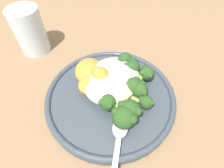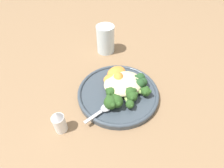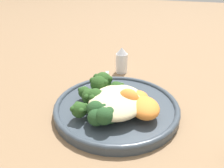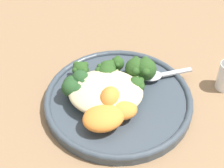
{
  "view_description": "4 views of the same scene",
  "coord_description": "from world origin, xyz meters",
  "px_view_note": "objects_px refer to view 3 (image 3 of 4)",
  "views": [
    {
      "loc": [
        0.17,
        0.08,
        0.31
      ],
      "look_at": [
        -0.03,
        -0.02,
        0.04
      ],
      "focal_mm": 28.0,
      "sensor_mm": 36.0,
      "label": 1
    },
    {
      "loc": [
        0.15,
        0.32,
        0.44
      ],
      "look_at": [
        -0.0,
        -0.04,
        0.04
      ],
      "focal_mm": 28.0,
      "sensor_mm": 36.0,
      "label": 2
    },
    {
      "loc": [
        -0.39,
        -0.14,
        0.27
      ],
      "look_at": [
        -0.0,
        -0.0,
        0.06
      ],
      "focal_mm": 35.0,
      "sensor_mm": 36.0,
      "label": 3
    },
    {
      "loc": [
        -0.01,
        -0.48,
        0.5
      ],
      "look_at": [
        -0.03,
        -0.01,
        0.04
      ],
      "focal_mm": 60.0,
      "sensor_mm": 36.0,
      "label": 4
    }
  ],
  "objects_px": {
    "spoon": "(105,83)",
    "kale_tuft": "(102,114)",
    "broccoli_stalk_1": "(106,85)",
    "broccoli_stalk_2": "(102,87)",
    "broccoli_stalk_6": "(91,108)",
    "sweet_potato_chunk_0": "(129,99)",
    "sweet_potato_chunk_1": "(145,108)",
    "salt_shaker": "(122,60)",
    "broccoli_stalk_0": "(117,92)",
    "broccoli_stalk_4": "(98,99)",
    "broccoli_stalk_3": "(94,96)",
    "quinoa_mound": "(117,101)",
    "sweet_potato_chunk_2": "(136,99)",
    "plate": "(117,107)",
    "broccoli_stalk_5": "(101,98)"
  },
  "relations": [
    {
      "from": "broccoli_stalk_4",
      "to": "spoon",
      "type": "xyz_separation_m",
      "value": [
        0.09,
        0.02,
        -0.01
      ]
    },
    {
      "from": "broccoli_stalk_2",
      "to": "broccoli_stalk_3",
      "type": "relative_size",
      "value": 0.81
    },
    {
      "from": "broccoli_stalk_0",
      "to": "sweet_potato_chunk_1",
      "type": "height_order",
      "value": "same"
    },
    {
      "from": "quinoa_mound",
      "to": "sweet_potato_chunk_2",
      "type": "xyz_separation_m",
      "value": [
        0.02,
        -0.03,
        -0.0
      ]
    },
    {
      "from": "broccoli_stalk_2",
      "to": "sweet_potato_chunk_0",
      "type": "xyz_separation_m",
      "value": [
        -0.04,
        -0.07,
        0.01
      ]
    },
    {
      "from": "broccoli_stalk_6",
      "to": "quinoa_mound",
      "type": "bearing_deg",
      "value": 175.49
    },
    {
      "from": "sweet_potato_chunk_1",
      "to": "spoon",
      "type": "relative_size",
      "value": 0.7
    },
    {
      "from": "broccoli_stalk_6",
      "to": "broccoli_stalk_2",
      "type": "bearing_deg",
      "value": -126.7
    },
    {
      "from": "broccoli_stalk_1",
      "to": "sweet_potato_chunk_1",
      "type": "bearing_deg",
      "value": -166.47
    },
    {
      "from": "plate",
      "to": "salt_shaker",
      "type": "bearing_deg",
      "value": 14.94
    },
    {
      "from": "broccoli_stalk_1",
      "to": "broccoli_stalk_2",
      "type": "xyz_separation_m",
      "value": [
        -0.01,
        0.0,
        -0.0
      ]
    },
    {
      "from": "broccoli_stalk_6",
      "to": "broccoli_stalk_4",
      "type": "bearing_deg",
      "value": -132.65
    },
    {
      "from": "salt_shaker",
      "to": "sweet_potato_chunk_1",
      "type": "bearing_deg",
      "value": -152.03
    },
    {
      "from": "spoon",
      "to": "kale_tuft",
      "type": "bearing_deg",
      "value": -177.96
    },
    {
      "from": "quinoa_mound",
      "to": "sweet_potato_chunk_2",
      "type": "distance_m",
      "value": 0.04
    },
    {
      "from": "broccoli_stalk_5",
      "to": "broccoli_stalk_6",
      "type": "relative_size",
      "value": 1.1
    },
    {
      "from": "sweet_potato_chunk_1",
      "to": "broccoli_stalk_5",
      "type": "bearing_deg",
      "value": 88.8
    },
    {
      "from": "broccoli_stalk_6",
      "to": "salt_shaker",
      "type": "distance_m",
      "value": 0.26
    },
    {
      "from": "broccoli_stalk_3",
      "to": "salt_shaker",
      "type": "height_order",
      "value": "salt_shaker"
    },
    {
      "from": "plate",
      "to": "sweet_potato_chunk_0",
      "type": "bearing_deg",
      "value": -115.22
    },
    {
      "from": "broccoli_stalk_6",
      "to": "sweet_potato_chunk_0",
      "type": "height_order",
      "value": "sweet_potato_chunk_0"
    },
    {
      "from": "broccoli_stalk_4",
      "to": "broccoli_stalk_5",
      "type": "xyz_separation_m",
      "value": [
        -0.0,
        -0.01,
        0.0
      ]
    },
    {
      "from": "quinoa_mound",
      "to": "sweet_potato_chunk_0",
      "type": "relative_size",
      "value": 2.89
    },
    {
      "from": "plate",
      "to": "broccoli_stalk_4",
      "type": "distance_m",
      "value": 0.05
    },
    {
      "from": "broccoli_stalk_1",
      "to": "broccoli_stalk_5",
      "type": "height_order",
      "value": "broccoli_stalk_1"
    },
    {
      "from": "broccoli_stalk_3",
      "to": "sweet_potato_chunk_0",
      "type": "xyz_separation_m",
      "value": [
        -0.01,
        -0.08,
        0.01
      ]
    },
    {
      "from": "broccoli_stalk_3",
      "to": "broccoli_stalk_4",
      "type": "distance_m",
      "value": 0.02
    },
    {
      "from": "plate",
      "to": "broccoli_stalk_4",
      "type": "relative_size",
      "value": 2.46
    },
    {
      "from": "broccoli_stalk_4",
      "to": "sweet_potato_chunk_1",
      "type": "bearing_deg",
      "value": 168.88
    },
    {
      "from": "sweet_potato_chunk_1",
      "to": "kale_tuft",
      "type": "height_order",
      "value": "kale_tuft"
    },
    {
      "from": "broccoli_stalk_4",
      "to": "broccoli_stalk_6",
      "type": "bearing_deg",
      "value": 81.78
    },
    {
      "from": "sweet_potato_chunk_1",
      "to": "salt_shaker",
      "type": "height_order",
      "value": "salt_shaker"
    },
    {
      "from": "broccoli_stalk_0",
      "to": "salt_shaker",
      "type": "xyz_separation_m",
      "value": [
        0.18,
        0.05,
        0.0
      ]
    },
    {
      "from": "broccoli_stalk_6",
      "to": "sweet_potato_chunk_1",
      "type": "xyz_separation_m",
      "value": [
        0.03,
        -0.1,
        0.0
      ]
    },
    {
      "from": "broccoli_stalk_0",
      "to": "broccoli_stalk_4",
      "type": "xyz_separation_m",
      "value": [
        -0.04,
        0.03,
        -0.0
      ]
    },
    {
      "from": "plate",
      "to": "broccoli_stalk_2",
      "type": "height_order",
      "value": "broccoli_stalk_2"
    },
    {
      "from": "broccoli_stalk_4",
      "to": "broccoli_stalk_5",
      "type": "distance_m",
      "value": 0.01
    },
    {
      "from": "broccoli_stalk_3",
      "to": "sweet_potato_chunk_2",
      "type": "bearing_deg",
      "value": -169.29
    },
    {
      "from": "broccoli_stalk_5",
      "to": "broccoli_stalk_6",
      "type": "bearing_deg",
      "value": 69.3
    },
    {
      "from": "quinoa_mound",
      "to": "kale_tuft",
      "type": "xyz_separation_m",
      "value": [
        -0.05,
        0.01,
        0.0
      ]
    },
    {
      "from": "sweet_potato_chunk_2",
      "to": "broccoli_stalk_3",
      "type": "bearing_deg",
      "value": 95.65
    },
    {
      "from": "salt_shaker",
      "to": "sweet_potato_chunk_0",
      "type": "bearing_deg",
      "value": -158.73
    },
    {
      "from": "broccoli_stalk_2",
      "to": "sweet_potato_chunk_1",
      "type": "height_order",
      "value": "broccoli_stalk_2"
    },
    {
      "from": "broccoli_stalk_6",
      "to": "sweet_potato_chunk_2",
      "type": "xyz_separation_m",
      "value": [
        0.06,
        -0.07,
        0.0
      ]
    },
    {
      "from": "sweet_potato_chunk_0",
      "to": "spoon",
      "type": "bearing_deg",
      "value": 44.77
    },
    {
      "from": "plate",
      "to": "spoon",
      "type": "height_order",
      "value": "spoon"
    },
    {
      "from": "broccoli_stalk_1",
      "to": "sweet_potato_chunk_1",
      "type": "distance_m",
      "value": 0.12
    },
    {
      "from": "broccoli_stalk_4",
      "to": "spoon",
      "type": "bearing_deg",
      "value": -86.89
    },
    {
      "from": "broccoli_stalk_0",
      "to": "broccoli_stalk_6",
      "type": "height_order",
      "value": "broccoli_stalk_0"
    },
    {
      "from": "broccoli_stalk_2",
      "to": "broccoli_stalk_4",
      "type": "bearing_deg",
      "value": 134.29
    }
  ]
}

